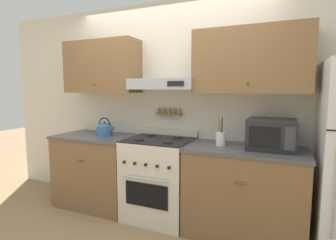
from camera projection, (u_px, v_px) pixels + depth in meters
The scene contains 8 objects.
ground_plane at pixel (146, 230), 2.80m from camera, with size 16.00×16.00×0.00m, color #937551.
wall_back at pixel (171, 95), 3.18m from camera, with size 5.20×0.46×2.55m.
counter_left at pixel (98, 170), 3.40m from camera, with size 1.03×0.66×0.91m.
counter_right at pixel (244, 192), 2.67m from camera, with size 1.17×0.66×0.91m.
stove_range at pixel (159, 178), 3.04m from camera, with size 0.73×0.67×1.01m.
tea_kettle at pixel (105, 129), 3.31m from camera, with size 0.25×0.20×0.23m.
microwave at pixel (271, 134), 2.54m from camera, with size 0.45×0.39×0.30m.
utensil_crock at pixel (221, 138), 2.73m from camera, with size 0.11×0.11×0.30m.
Camera 1 is at (1.26, -2.33, 1.50)m, focal length 28.00 mm.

